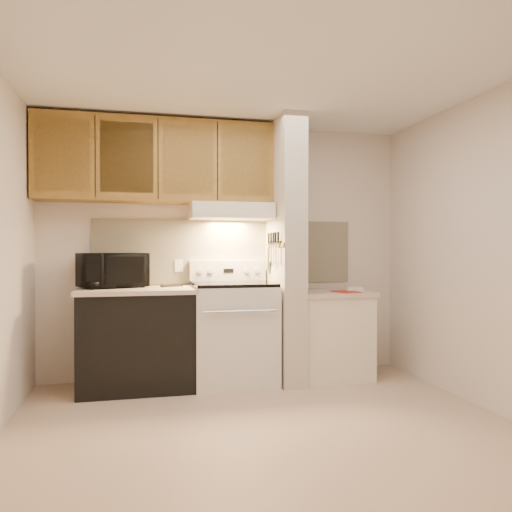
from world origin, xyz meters
name	(u,v)px	position (x,y,z in m)	size (l,w,h in m)	color
floor	(263,425)	(0.00, 0.00, 0.00)	(3.60, 3.60, 0.00)	#C7A990
ceiling	(263,75)	(0.00, 0.00, 2.50)	(3.60, 3.60, 0.00)	white
wall_back	(227,250)	(0.00, 1.50, 1.25)	(3.60, 0.02, 2.50)	beige
wall_right	(482,251)	(1.80, 0.00, 1.25)	(0.02, 3.00, 2.50)	beige
backsplash	(227,252)	(0.00, 1.49, 1.24)	(2.60, 0.02, 0.63)	#FBF0C6
range_body	(233,334)	(0.00, 1.16, 0.46)	(0.76, 0.65, 0.92)	silver
oven_window	(240,336)	(0.00, 0.84, 0.50)	(0.50, 0.01, 0.30)	black
oven_handle	(241,311)	(0.00, 0.80, 0.72)	(0.02, 0.02, 0.65)	silver
cooktop	(233,284)	(0.00, 1.16, 0.94)	(0.74, 0.64, 0.03)	black
range_backguard	(228,270)	(0.00, 1.44, 1.05)	(0.76, 0.08, 0.20)	silver
range_display	(229,271)	(0.00, 1.40, 1.05)	(0.10, 0.01, 0.04)	black
range_knob_left_outer	(200,271)	(-0.28, 1.40, 1.05)	(0.05, 0.05, 0.02)	silver
range_knob_left_inner	(211,271)	(-0.18, 1.40, 1.05)	(0.05, 0.05, 0.02)	silver
range_knob_right_inner	(246,270)	(0.18, 1.40, 1.05)	(0.05, 0.05, 0.02)	silver
range_knob_right_outer	(256,270)	(0.28, 1.40, 1.05)	(0.05, 0.05, 0.02)	silver
dishwasher_front	(137,341)	(-0.88, 1.17, 0.43)	(1.00, 0.63, 0.87)	black
left_countertop	(137,290)	(-0.88, 1.17, 0.89)	(1.04, 0.67, 0.04)	beige
spoon_rest	(172,286)	(-0.56, 1.28, 0.92)	(0.20, 0.06, 0.01)	black
teal_jar	(128,281)	(-0.97, 1.39, 0.96)	(0.10, 0.10, 0.11)	#31716B
outlet	(179,266)	(-0.48, 1.48, 1.10)	(0.08, 0.01, 0.12)	white
microwave	(112,270)	(-1.10, 1.31, 1.07)	(0.57, 0.39, 0.32)	black
partition_pillar	(285,250)	(0.51, 1.15, 1.25)	(0.22, 0.70, 2.50)	beige
pillar_trim	(274,245)	(0.39, 1.15, 1.30)	(0.01, 0.70, 0.04)	olive
knife_strip	(274,243)	(0.39, 1.10, 1.32)	(0.02, 0.42, 0.04)	black
knife_blade_a	(278,254)	(0.38, 0.94, 1.22)	(0.01, 0.04, 0.16)	silver
knife_handle_a	(278,237)	(0.38, 0.93, 1.37)	(0.02, 0.02, 0.10)	black
knife_blade_b	(275,255)	(0.38, 1.03, 1.21)	(0.01, 0.04, 0.18)	silver
knife_handle_b	(275,238)	(0.38, 1.02, 1.37)	(0.02, 0.02, 0.10)	black
knife_blade_c	(273,256)	(0.38, 1.10, 1.20)	(0.01, 0.04, 0.20)	silver
knife_handle_c	(274,238)	(0.38, 1.09, 1.37)	(0.02, 0.02, 0.10)	black
knife_blade_d	(271,254)	(0.38, 1.19, 1.22)	(0.01, 0.04, 0.16)	silver
knife_handle_d	(271,238)	(0.38, 1.18, 1.37)	(0.02, 0.02, 0.10)	black
knife_blade_e	(269,254)	(0.38, 1.26, 1.21)	(0.01, 0.04, 0.18)	silver
knife_handle_e	(269,238)	(0.38, 1.27, 1.37)	(0.02, 0.02, 0.10)	black
oven_mitt	(268,258)	(0.38, 1.32, 1.17)	(0.03, 0.09, 0.22)	slate
right_cab_base	(330,336)	(0.97, 1.15, 0.40)	(0.70, 0.60, 0.81)	white
right_countertop	(330,293)	(0.97, 1.15, 0.83)	(0.74, 0.64, 0.04)	beige
red_folder	(346,292)	(1.07, 1.00, 0.85)	(0.19, 0.27, 0.01)	#B22C21
white_box	(355,289)	(1.19, 1.06, 0.87)	(0.15, 0.10, 0.04)	white
range_hood	(231,211)	(0.00, 1.28, 1.62)	(0.78, 0.44, 0.15)	white
hood_lip	(235,215)	(0.00, 1.07, 1.58)	(0.78, 0.04, 0.06)	white
upper_cabinets	(157,162)	(-0.69, 1.32, 2.08)	(2.18, 0.33, 0.77)	olive
cab_door_a	(62,155)	(-1.51, 1.17, 2.08)	(0.46, 0.01, 0.63)	olive
cab_gap_a	(95,156)	(-1.23, 1.16, 2.08)	(0.01, 0.01, 0.73)	black
cab_door_b	(127,157)	(-0.96, 1.17, 2.08)	(0.46, 0.01, 0.63)	olive
cab_gap_b	(158,158)	(-0.69, 1.16, 2.08)	(0.01, 0.01, 0.73)	black
cab_door_c	(188,160)	(-0.42, 1.17, 2.08)	(0.46, 0.01, 0.63)	olive
cab_gap_c	(218,161)	(-0.14, 1.16, 2.08)	(0.01, 0.01, 0.73)	black
cab_door_d	(246,162)	(0.13, 1.17, 2.08)	(0.46, 0.01, 0.63)	olive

